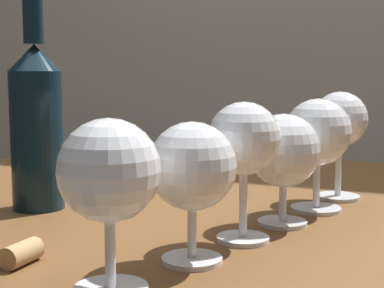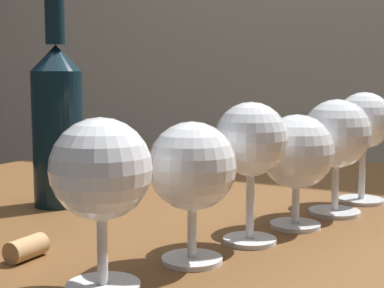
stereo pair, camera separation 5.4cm
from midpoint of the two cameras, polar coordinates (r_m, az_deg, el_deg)
dining_table at (r=0.83m, az=4.06°, el=-12.52°), size 1.21×0.93×0.76m
wine_glass_chardonnay at (r=0.48m, az=-11.40°, el=-2.80°), size 0.08×0.08×0.14m
wine_glass_rose at (r=0.55m, az=-2.85°, el=-2.52°), size 0.08×0.08×0.14m
wine_glass_amber at (r=0.61m, az=2.60°, el=0.29°), size 0.08×0.08×0.15m
wine_glass_white at (r=0.69m, az=6.75°, el=-0.69°), size 0.09×0.09×0.13m
wine_glass_port at (r=0.76m, az=10.21°, el=0.84°), size 0.09×0.09×0.15m
wine_glass_merlot at (r=0.84m, az=12.52°, el=2.08°), size 0.08×0.08×0.15m
wine_bottle at (r=0.80m, az=-16.90°, el=2.14°), size 0.07×0.07×0.30m
cork at (r=0.59m, az=-18.96°, el=-10.14°), size 0.02×0.04×0.02m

